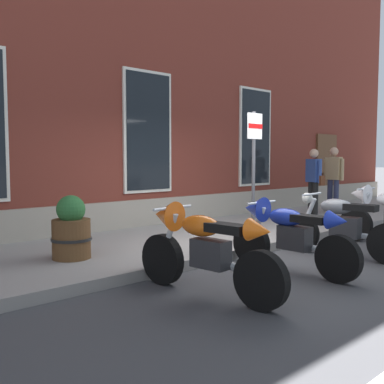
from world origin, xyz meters
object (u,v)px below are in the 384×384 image
barrel_planter (71,231)px  pedestrian_blue_top (314,178)px  parking_sign (254,156)px  motorcycle_grey_naked (341,227)px  pedestrian_tan_coat (333,175)px  motorcycle_blue_sport (287,232)px  motorcycle_orange_sport (202,245)px

barrel_planter → pedestrian_blue_top: bearing=3.7°
pedestrian_blue_top → parking_sign: 3.97m
motorcycle_grey_naked → barrel_planter: (-3.45, 2.20, 0.05)m
motorcycle_grey_naked → barrel_planter: bearing=147.5°
pedestrian_tan_coat → parking_sign: size_ratio=0.77×
pedestrian_blue_top → pedestrian_tan_coat: (0.95, 0.01, 0.04)m
motorcycle_blue_sport → barrel_planter: (-2.09, 2.14, -0.01)m
pedestrian_blue_top → barrel_planter: (-6.85, -0.45, -0.53)m
pedestrian_tan_coat → barrel_planter: 7.84m
pedestrian_blue_top → motorcycle_orange_sport: bearing=-158.1°
motorcycle_grey_naked → pedestrian_tan_coat: pedestrian_tan_coat is taller
pedestrian_tan_coat → barrel_planter: bearing=-176.6°
motorcycle_grey_naked → motorcycle_orange_sport: bearing=178.2°
pedestrian_tan_coat → parking_sign: parking_sign is taller
pedestrian_tan_coat → barrel_planter: (-7.81, -0.46, -0.56)m
motorcycle_orange_sport → motorcycle_grey_naked: motorcycle_orange_sport is taller
motorcycle_grey_naked → parking_sign: bearing=103.7°
pedestrian_blue_top → barrel_planter: bearing=-176.3°
pedestrian_blue_top → barrel_planter: 6.89m
motorcycle_orange_sport → pedestrian_blue_top: (6.34, 2.55, 0.50)m
motorcycle_orange_sport → barrel_planter: motorcycle_orange_sport is taller
motorcycle_orange_sport → pedestrian_tan_coat: bearing=19.4°
motorcycle_blue_sport → pedestrian_blue_top: (4.76, 2.59, 0.52)m
motorcycle_blue_sport → pedestrian_blue_top: size_ratio=1.22×
motorcycle_orange_sport → barrel_planter: size_ratio=2.31×
barrel_planter → motorcycle_grey_naked: bearing=-32.5°
motorcycle_orange_sport → pedestrian_blue_top: size_ratio=1.26×
pedestrian_blue_top → pedestrian_tan_coat: 0.96m
motorcycle_orange_sport → pedestrian_blue_top: pedestrian_blue_top is taller
motorcycle_grey_naked → pedestrian_blue_top: 4.35m
motorcycle_grey_naked → parking_sign: 1.87m
motorcycle_orange_sport → motorcycle_grey_naked: (2.94, -0.09, -0.08)m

